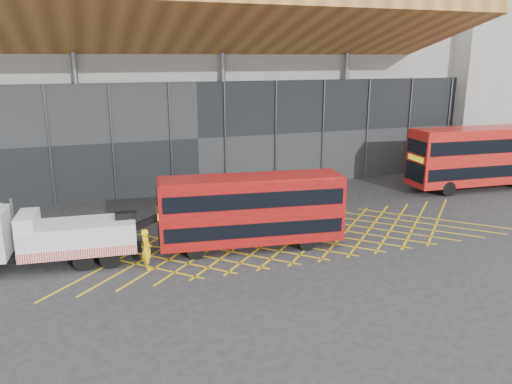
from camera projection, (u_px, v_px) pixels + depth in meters
name	position (u px, v px, depth m)	size (l,w,h in m)	color
ground_plane	(212.00, 248.00, 26.18)	(120.00, 120.00, 0.00)	#27272A
road_markings	(295.00, 237.00, 27.71)	(26.36, 7.16, 0.01)	gold
construction_building	(176.00, 66.00, 41.19)	(55.00, 23.97, 18.00)	gray
east_building	(488.00, 54.00, 48.37)	(15.00, 12.00, 20.00)	gray
recovery_truck	(44.00, 237.00, 23.50)	(9.37, 2.95, 3.25)	black
bus_towed	(251.00, 209.00, 25.70)	(9.68, 3.43, 3.85)	maroon
bus_second	(483.00, 155.00, 37.34)	(11.62, 3.46, 4.67)	#AD140F
worker	(147.00, 249.00, 23.42)	(0.71, 0.47, 1.96)	yellow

